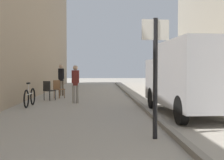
% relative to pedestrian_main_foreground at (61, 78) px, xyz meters
% --- Properties ---
extents(ground_plane, '(80.00, 80.00, 0.00)m').
position_rel_pedestrian_main_foreground_xyz_m(ground_plane, '(2.30, -4.83, -1.03)').
color(ground_plane, '#A8A093').
extents(kerb_strip, '(0.16, 40.00, 0.12)m').
position_rel_pedestrian_main_foreground_xyz_m(kerb_strip, '(3.88, -4.83, -0.97)').
color(kerb_strip, gray).
rests_on(kerb_strip, ground_plane).
extents(pedestrian_main_foreground, '(0.35, 0.24, 1.78)m').
position_rel_pedestrian_main_foreground_xyz_m(pedestrian_main_foreground, '(0.00, 0.00, 0.00)').
color(pedestrian_main_foreground, brown).
rests_on(pedestrian_main_foreground, ground_plane).
extents(pedestrian_mid_block, '(0.33, 0.22, 1.68)m').
position_rel_pedestrian_main_foreground_xyz_m(pedestrian_mid_block, '(1.13, -4.05, -0.06)').
color(pedestrian_mid_block, gray).
rests_on(pedestrian_mid_block, ground_plane).
extents(delivery_van, '(2.33, 5.22, 2.39)m').
position_rel_pedestrian_main_foreground_xyz_m(delivery_van, '(5.26, -7.81, 0.25)').
color(delivery_van, '#B7B7BC').
rests_on(delivery_van, ground_plane).
extents(street_sign_post, '(0.60, 0.11, 2.60)m').
position_rel_pedestrian_main_foreground_xyz_m(street_sign_post, '(3.42, -11.21, 0.52)').
color(street_sign_post, black).
rests_on(street_sign_post, ground_plane).
extents(bicycle_leaning, '(0.10, 1.77, 0.98)m').
position_rel_pedestrian_main_foreground_xyz_m(bicycle_leaning, '(-0.62, -5.21, -0.65)').
color(bicycle_leaning, black).
rests_on(bicycle_leaning, ground_plane).
extents(cafe_chair_near_window, '(0.61, 0.61, 0.94)m').
position_rel_pedestrian_main_foreground_xyz_m(cafe_chair_near_window, '(-0.26, -2.82, -0.48)').
color(cafe_chair_near_window, black).
rests_on(cafe_chair_near_window, ground_plane).
extents(cafe_chair_by_doorway, '(0.62, 0.62, 0.94)m').
position_rel_pedestrian_main_foreground_xyz_m(cafe_chair_by_doorway, '(0.05, -1.65, -0.48)').
color(cafe_chair_by_doorway, brown).
rests_on(cafe_chair_by_doorway, ground_plane).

